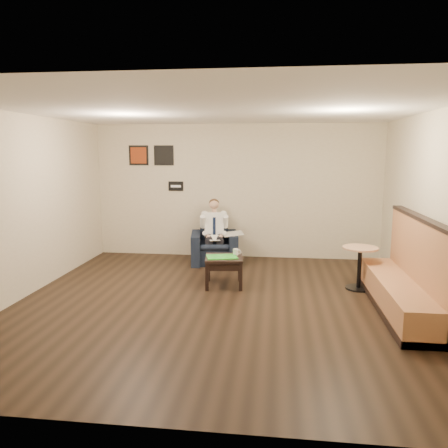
# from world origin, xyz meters

# --- Properties ---
(ground) EXTENTS (6.00, 6.00, 0.00)m
(ground) POSITION_xyz_m (0.00, 0.00, 0.00)
(ground) COLOR black
(ground) RESTS_ON ground
(wall_back) EXTENTS (6.00, 0.02, 2.80)m
(wall_back) POSITION_xyz_m (0.00, 3.00, 1.40)
(wall_back) COLOR beige
(wall_back) RESTS_ON ground
(wall_front) EXTENTS (6.00, 0.02, 2.80)m
(wall_front) POSITION_xyz_m (0.00, -3.00, 1.40)
(wall_front) COLOR beige
(wall_front) RESTS_ON ground
(wall_left) EXTENTS (0.02, 6.00, 2.80)m
(wall_left) POSITION_xyz_m (-3.00, 0.00, 1.40)
(wall_left) COLOR beige
(wall_left) RESTS_ON ground
(wall_right) EXTENTS (0.02, 6.00, 2.80)m
(wall_right) POSITION_xyz_m (3.00, 0.00, 1.40)
(wall_right) COLOR beige
(wall_right) RESTS_ON ground
(ceiling) EXTENTS (6.00, 6.00, 0.02)m
(ceiling) POSITION_xyz_m (0.00, 0.00, 2.80)
(ceiling) COLOR white
(ceiling) RESTS_ON wall_back
(seating_sign) EXTENTS (0.32, 0.02, 0.20)m
(seating_sign) POSITION_xyz_m (-1.30, 2.98, 1.50)
(seating_sign) COLOR black
(seating_sign) RESTS_ON wall_back
(art_print_left) EXTENTS (0.42, 0.03, 0.42)m
(art_print_left) POSITION_xyz_m (-2.10, 2.98, 2.15)
(art_print_left) COLOR maroon
(art_print_left) RESTS_ON wall_back
(art_print_right) EXTENTS (0.42, 0.03, 0.42)m
(art_print_right) POSITION_xyz_m (-1.55, 2.98, 2.15)
(art_print_right) COLOR black
(art_print_right) RESTS_ON wall_back
(armchair) EXTENTS (1.05, 1.05, 0.89)m
(armchair) POSITION_xyz_m (-0.39, 2.42, 0.45)
(armchair) COLOR black
(armchair) RESTS_ON ground
(seated_man) EXTENTS (0.71, 0.95, 1.22)m
(seated_man) POSITION_xyz_m (-0.37, 2.31, 0.61)
(seated_man) COLOR white
(seated_man) RESTS_ON armchair
(lap_papers) EXTENTS (0.26, 0.33, 0.01)m
(lap_papers) POSITION_xyz_m (-0.36, 2.21, 0.55)
(lap_papers) COLOR white
(lap_papers) RESTS_ON seated_man
(newspaper) EXTENTS (0.48, 0.55, 0.01)m
(newspaper) POSITION_xyz_m (-0.01, 2.39, 0.61)
(newspaper) COLOR silver
(newspaper) RESTS_ON armchair
(side_table) EXTENTS (0.68, 0.68, 0.50)m
(side_table) POSITION_xyz_m (-0.01, 0.87, 0.25)
(side_table) COLOR black
(side_table) RESTS_ON ground
(green_folder) EXTENTS (0.57, 0.47, 0.01)m
(green_folder) POSITION_xyz_m (-0.04, 0.85, 0.51)
(green_folder) COLOR green
(green_folder) RESTS_ON side_table
(coffee_mug) EXTENTS (0.10, 0.10, 0.11)m
(coffee_mug) POSITION_xyz_m (0.17, 1.03, 0.55)
(coffee_mug) COLOR white
(coffee_mug) RESTS_ON side_table
(smartphone) EXTENTS (0.16, 0.09, 0.01)m
(smartphone) POSITION_xyz_m (0.03, 1.05, 0.50)
(smartphone) COLOR black
(smartphone) RESTS_ON side_table
(banquette) EXTENTS (0.62, 2.59, 1.32)m
(banquette) POSITION_xyz_m (2.59, 0.02, 0.66)
(banquette) COLOR #A76A40
(banquette) RESTS_ON ground
(cafe_table) EXTENTS (0.64, 0.64, 0.70)m
(cafe_table) POSITION_xyz_m (2.21, 0.97, 0.35)
(cafe_table) COLOR tan
(cafe_table) RESTS_ON ground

